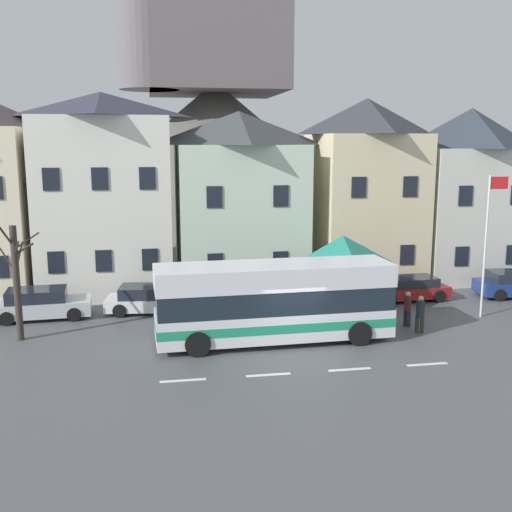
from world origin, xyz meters
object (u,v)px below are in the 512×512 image
at_px(townhouse_04, 467,195).
at_px(pedestrian_00, 420,313).
at_px(hilltop_castle, 215,147).
at_px(flagpole, 488,236).
at_px(townhouse_01, 105,194).
at_px(pedestrian_01, 408,308).
at_px(bus_shelter, 343,250).
at_px(bare_tree_00, 17,280).
at_px(transit_bus, 274,303).
at_px(parked_car_00, 408,288).
at_px(public_bench, 365,292).
at_px(townhouse_02, 239,200).
at_px(parked_car_01, 41,304).
at_px(parked_car_03, 151,299).
at_px(townhouse_03, 365,192).

height_order(townhouse_04, pedestrian_00, townhouse_04).
distance_m(townhouse_04, hilltop_castle, 27.28).
bearing_deg(townhouse_04, flagpole, -112.36).
distance_m(hilltop_castle, flagpole, 33.61).
relative_size(townhouse_01, pedestrian_01, 6.73).
distance_m(bus_shelter, bare_tree_00, 14.49).
bearing_deg(bus_shelter, transit_bus, -138.16).
distance_m(townhouse_04, transit_bus, 17.17).
xyz_separation_m(parked_car_00, public_bench, (-2.30, 0.27, -0.13)).
bearing_deg(hilltop_castle, bus_shelter, -84.85).
bearing_deg(townhouse_01, townhouse_02, 1.49).
xyz_separation_m(hilltop_castle, pedestrian_00, (5.12, -33.89, -6.77)).
bearing_deg(townhouse_01, townhouse_04, -0.70).
distance_m(public_bench, flagpole, 6.77).
relative_size(parked_car_01, public_bench, 2.93).
xyz_separation_m(transit_bus, flagpole, (10.41, 1.84, 2.22)).
xyz_separation_m(townhouse_02, transit_bus, (-0.09, -10.25, -3.24)).
bearing_deg(townhouse_01, bus_shelter, -29.66).
distance_m(transit_bus, bare_tree_00, 10.57).
relative_size(townhouse_01, parked_car_03, 2.32).
bearing_deg(townhouse_02, townhouse_04, -1.88).
bearing_deg(townhouse_02, pedestrian_00, -58.02).
xyz_separation_m(townhouse_03, flagpole, (2.95, -8.37, -1.40)).
height_order(townhouse_04, bus_shelter, townhouse_04).
relative_size(parked_car_00, pedestrian_01, 2.65).
distance_m(parked_car_03, public_bench, 10.91).
height_order(townhouse_02, public_bench, townhouse_02).
bearing_deg(hilltop_castle, townhouse_03, -75.52).
distance_m(transit_bus, pedestrian_00, 6.49).
bearing_deg(bare_tree_00, bus_shelter, 6.42).
bearing_deg(bus_shelter, pedestrian_01, -49.80).
relative_size(townhouse_04, public_bench, 6.54).
bearing_deg(parked_car_01, flagpole, -12.76).
bearing_deg(parked_car_01, parked_car_03, -1.44).
bearing_deg(flagpole, parked_car_01, 170.77).
relative_size(bus_shelter, flagpole, 0.57).
height_order(townhouse_01, parked_car_03, townhouse_01).
xyz_separation_m(hilltop_castle, parked_car_00, (6.94, -28.59, -7.04)).
xyz_separation_m(townhouse_02, parked_car_00, (8.16, -4.87, -4.28)).
xyz_separation_m(pedestrian_00, pedestrian_01, (-0.17, 0.93, -0.02)).
relative_size(townhouse_01, pedestrian_00, 6.57).
distance_m(townhouse_03, bare_tree_00, 19.77).
relative_size(townhouse_01, townhouse_02, 1.09).
bearing_deg(townhouse_01, townhouse_03, 0.61).
xyz_separation_m(parked_car_00, flagpole, (2.15, -3.54, 3.26)).
xyz_separation_m(parked_car_03, public_bench, (10.91, 0.31, -0.17)).
relative_size(pedestrian_01, public_bench, 1.03).
distance_m(parked_car_00, flagpole, 5.27).
xyz_separation_m(pedestrian_00, flagpole, (3.97, 1.76, 2.99)).
bearing_deg(public_bench, transit_bus, -136.51).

